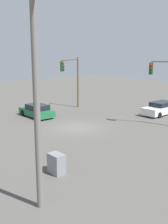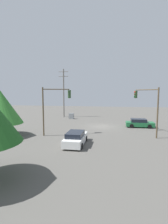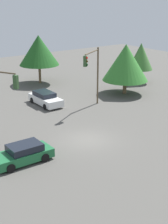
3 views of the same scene
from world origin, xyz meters
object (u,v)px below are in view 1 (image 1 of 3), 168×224
traffic_signal_cross (72,74)px  electrical_cabinet (56,164)px  sedan_green (37,111)px  sedan_white (161,108)px

traffic_signal_cross → electrical_cabinet: traffic_signal_cross is taller
traffic_signal_cross → electrical_cabinet: (12.96, -11.67, -3.65)m
sedan_green → sedan_white: 13.42m
traffic_signal_cross → sedan_green: bearing=-25.8°
sedan_white → traffic_signal_cross: (-8.21, -5.79, 3.56)m
traffic_signal_cross → electrical_cabinet: size_ratio=5.21×
sedan_green → electrical_cabinet: (12.77, -6.69, -0.06)m
traffic_signal_cross → sedan_white: bearing=97.2°
sedan_green → traffic_signal_cross: traffic_signal_cross is taller
sedan_white → traffic_signal_cross: 10.66m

